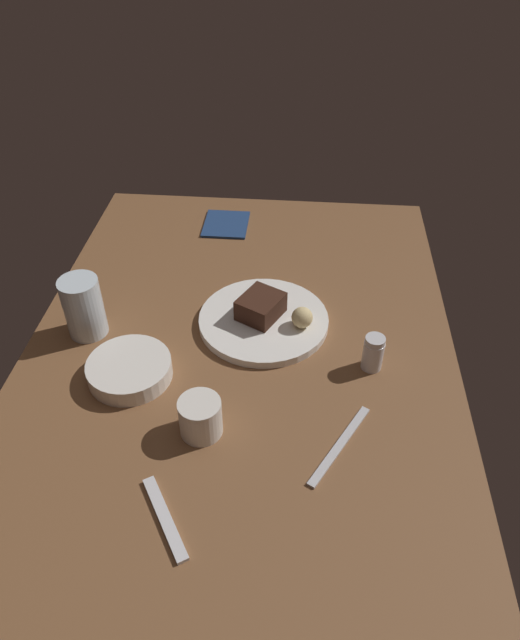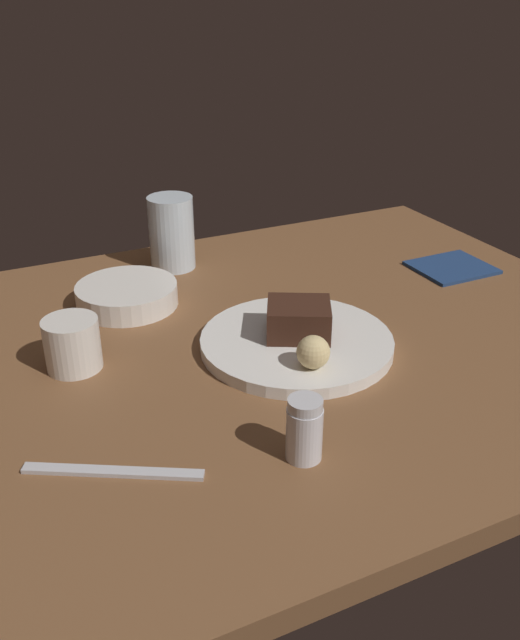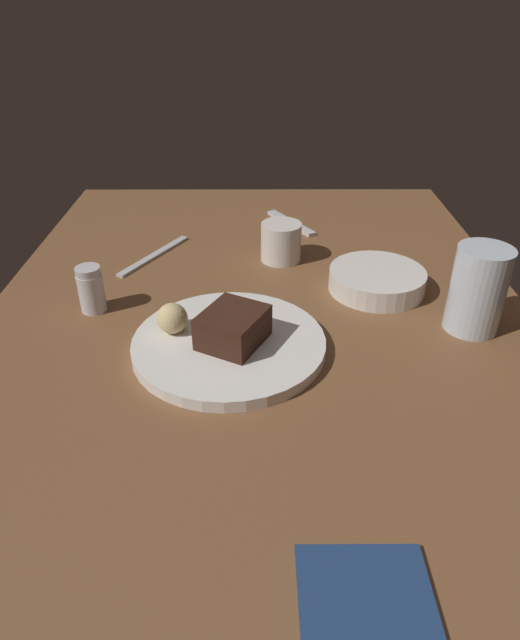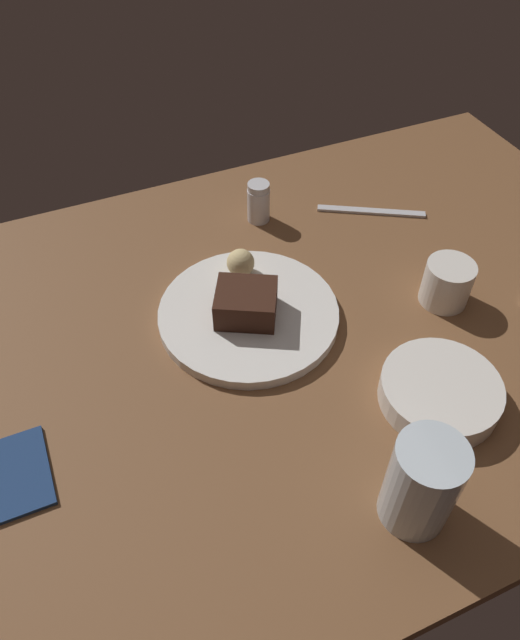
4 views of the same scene
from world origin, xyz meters
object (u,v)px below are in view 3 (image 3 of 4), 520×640
(water_glass, at_px, (481,290))
(folded_napkin, at_px, (374,617))
(side_bowl, at_px, (379,280))
(bread_roll, at_px, (175,318))
(coffee_cup, at_px, (283,242))
(dessert_plate, at_px, (232,344))
(butter_knife, at_px, (157,255))
(salt_shaker, at_px, (94,289))
(chocolate_cake_slice, at_px, (236,327))
(dessert_spoon, at_px, (293,223))

(water_glass, distance_m, folded_napkin, 0.49)
(water_glass, xyz_separation_m, side_bowl, (-0.12, -0.12, -0.05))
(bread_roll, relative_size, folded_napkin, 0.33)
(coffee_cup, bearing_deg, side_bowl, 52.99)
(dessert_plate, bearing_deg, butter_knife, -153.17)
(butter_knife, height_order, folded_napkin, folded_napkin)
(dessert_plate, distance_m, salt_shaker, 0.24)
(salt_shaker, xyz_separation_m, folded_napkin, (0.49, 0.34, -0.03))
(chocolate_cake_slice, relative_size, bread_roll, 2.00)
(butter_knife, bearing_deg, side_bowl, 101.22)
(water_glass, bearing_deg, folded_napkin, -27.10)
(salt_shaker, height_order, side_bowl, salt_shaker)
(salt_shaker, xyz_separation_m, water_glass, (0.05, 0.56, 0.03))
(dessert_plate, xyz_separation_m, folded_napkin, (0.38, 0.13, -0.01))
(dessert_plate, relative_size, dessert_spoon, 1.77)
(salt_shaker, relative_size, butter_knife, 0.38)
(water_glass, bearing_deg, bread_roll, -85.28)
(dessert_plate, height_order, chocolate_cake_slice, chocolate_cake_slice)
(side_bowl, relative_size, butter_knife, 0.82)
(bread_roll, bearing_deg, water_glass, 94.72)
(dessert_plate, xyz_separation_m, dessert_spoon, (-0.45, 0.11, -0.00))
(water_glass, height_order, dessert_spoon, water_glass)
(bread_roll, relative_size, side_bowl, 0.28)
(salt_shaker, xyz_separation_m, dessert_spoon, (-0.35, 0.32, -0.03))
(side_bowl, height_order, butter_knife, side_bowl)
(salt_shaker, bearing_deg, bread_roll, 56.93)
(dessert_plate, distance_m, side_bowl, 0.29)
(dessert_plate, distance_m, coffee_cup, 0.30)
(coffee_cup, bearing_deg, chocolate_cake_slice, -14.37)
(dessert_spoon, distance_m, folded_napkin, 0.83)
(dessert_plate, distance_m, butter_knife, 0.33)
(dessert_plate, relative_size, water_glass, 2.11)
(folded_napkin, bearing_deg, side_bowl, 169.12)
(bread_roll, xyz_separation_m, water_glass, (-0.04, 0.43, 0.02))
(dessert_spoon, distance_m, butter_knife, 0.30)
(chocolate_cake_slice, xyz_separation_m, bread_roll, (-0.03, -0.08, -0.00))
(side_bowl, relative_size, dessert_spoon, 1.04)
(dessert_plate, relative_size, side_bowl, 1.70)
(water_glass, bearing_deg, coffee_cup, -130.74)
(butter_knife, bearing_deg, folded_napkin, 51.95)
(side_bowl, distance_m, dessert_spoon, 0.31)
(chocolate_cake_slice, xyz_separation_m, folded_napkin, (0.37, 0.12, -0.04))
(bread_roll, distance_m, salt_shaker, 0.16)
(water_glass, xyz_separation_m, folded_napkin, (0.43, -0.22, -0.06))
(dessert_plate, bearing_deg, chocolate_cake_slice, 47.37)
(side_bowl, bearing_deg, water_glass, 44.92)
(dessert_spoon, relative_size, butter_knife, 0.79)
(salt_shaker, distance_m, coffee_cup, 0.34)
(folded_napkin, bearing_deg, dessert_plate, -161.25)
(chocolate_cake_slice, xyz_separation_m, water_glass, (-0.06, 0.34, 0.02))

